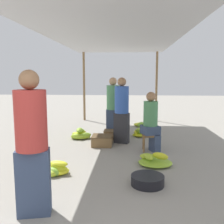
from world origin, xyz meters
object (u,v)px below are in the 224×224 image
(banana_pile_right_0, at_px, (140,133))
(banana_pile_right_1, at_px, (143,124))
(vendor_foreground, at_px, (32,142))
(vendor_seated, at_px, (151,121))
(shopper_walking_far, at_px, (113,106))
(stool, at_px, (150,137))
(banana_pile_right_2, at_px, (153,160))
(crate_mid, at_px, (102,140))
(shopper_walking_mid, at_px, (122,109))
(crate_near, at_px, (112,134))
(banana_pile_left_0, at_px, (56,170))
(banana_pile_left_1, at_px, (80,135))
(basin_black, at_px, (148,180))

(banana_pile_right_0, height_order, banana_pile_right_1, banana_pile_right_0)
(vendor_foreground, height_order, vendor_seated, vendor_foreground)
(vendor_seated, relative_size, shopper_walking_far, 0.81)
(stool, relative_size, shopper_walking_far, 0.24)
(stool, xyz_separation_m, banana_pile_right_2, (-0.00, -0.86, -0.22))
(banana_pile_right_2, height_order, crate_mid, banana_pile_right_2)
(banana_pile_right_1, bearing_deg, shopper_walking_far, -120.75)
(stool, relative_size, shopper_walking_mid, 0.24)
(banana_pile_right_1, relative_size, crate_near, 1.58)
(crate_near, xyz_separation_m, shopper_walking_far, (0.02, 0.27, 0.70))
(banana_pile_left_0, height_order, crate_mid, crate_mid)
(crate_near, bearing_deg, banana_pile_right_1, 62.86)
(banana_pile_left_1, height_order, shopper_walking_far, shopper_walking_far)
(banana_pile_left_0, distance_m, crate_mid, 1.88)
(banana_pile_right_1, height_order, shopper_walking_far, shopper_walking_far)
(banana_pile_left_1, bearing_deg, crate_near, 1.65)
(crate_mid, bearing_deg, shopper_walking_far, 78.63)
(vendor_seated, height_order, banana_pile_right_1, vendor_seated)
(banana_pile_right_1, bearing_deg, banana_pile_right_0, -96.05)
(vendor_seated, bearing_deg, shopper_walking_far, 125.14)
(vendor_seated, bearing_deg, basin_black, -96.11)
(crate_near, height_order, shopper_walking_far, shopper_walking_far)
(banana_pile_left_0, height_order, banana_pile_right_2, banana_pile_right_2)
(banana_pile_right_0, bearing_deg, stool, -82.59)
(banana_pile_left_1, bearing_deg, basin_black, -60.34)
(vendor_seated, height_order, crate_mid, vendor_seated)
(banana_pile_left_0, bearing_deg, banana_pile_right_2, 19.70)
(banana_pile_right_0, height_order, crate_mid, banana_pile_right_0)
(crate_near, bearing_deg, basin_black, -75.04)
(banana_pile_right_1, xyz_separation_m, shopper_walking_mid, (-0.62, -2.12, 0.76))
(banana_pile_right_2, bearing_deg, shopper_walking_far, 112.51)
(crate_mid, bearing_deg, shopper_walking_mid, 31.37)
(banana_pile_right_0, bearing_deg, crate_mid, -134.43)
(basin_black, bearing_deg, banana_pile_right_1, 87.99)
(banana_pile_right_1, height_order, crate_mid, crate_mid)
(shopper_walking_mid, bearing_deg, banana_pile_right_1, 73.68)
(vendor_foreground, height_order, crate_mid, vendor_foreground)
(banana_pile_left_1, height_order, banana_pile_right_2, banana_pile_left_1)
(crate_mid, bearing_deg, banana_pile_right_1, 66.08)
(vendor_seated, distance_m, crate_near, 1.47)
(vendor_foreground, xyz_separation_m, shopper_walking_far, (0.64, 3.89, -0.05))
(banana_pile_right_1, bearing_deg, vendor_foreground, -105.77)
(stool, bearing_deg, vendor_seated, -20.55)
(banana_pile_left_0, xyz_separation_m, shopper_walking_far, (0.75, 2.72, 0.73))
(banana_pile_right_2, relative_size, crate_near, 1.57)
(stool, distance_m, vendor_seated, 0.35)
(basin_black, bearing_deg, shopper_walking_mid, 101.14)
(stool, xyz_separation_m, crate_mid, (-1.07, 0.36, -0.18))
(stool, bearing_deg, banana_pile_right_0, 97.41)
(basin_black, distance_m, crate_near, 2.84)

